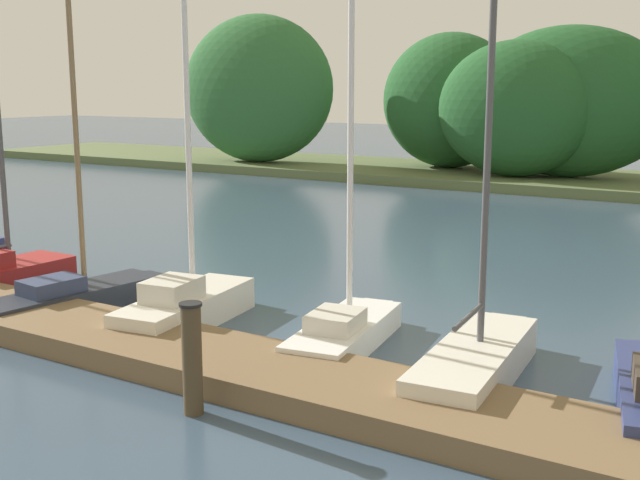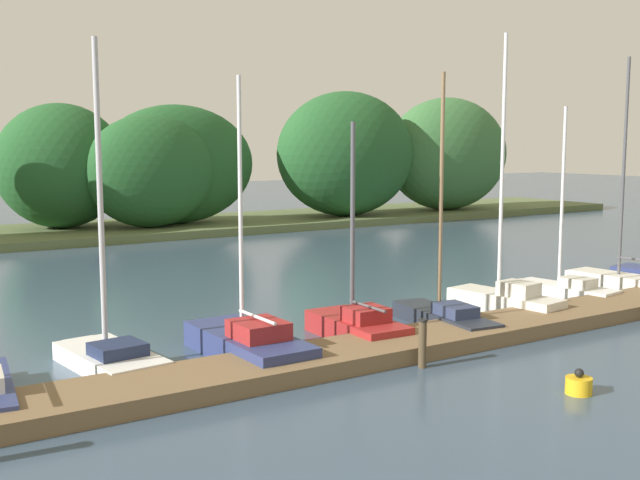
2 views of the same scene
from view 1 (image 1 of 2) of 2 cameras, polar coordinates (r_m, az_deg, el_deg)
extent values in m
cube|color=brown|center=(13.86, -17.58, -6.00)|extent=(28.61, 1.80, 0.35)
cube|color=#56663D|center=(35.28, 14.97, 4.27)|extent=(61.93, 8.00, 0.40)
ellipsoid|color=#235628|center=(34.30, 17.27, 9.44)|extent=(8.53, 3.49, 6.12)
ellipsoid|color=#235628|center=(33.89, 13.84, 9.12)|extent=(6.62, 3.69, 5.56)
ellipsoid|color=#235628|center=(37.19, 9.31, 9.84)|extent=(6.35, 4.91, 6.10)
ellipsoid|color=#2D6633|center=(39.51, -4.62, 10.75)|extent=(8.55, 3.63, 7.11)
cube|color=maroon|center=(17.56, -21.91, -2.48)|extent=(1.28, 2.92, 0.51)
cube|color=maroon|center=(18.30, -18.57, -1.81)|extent=(0.68, 0.74, 0.43)
cylinder|color=#4C4C51|center=(17.30, -21.92, 5.84)|extent=(0.11, 0.11, 4.56)
cube|color=#232833|center=(15.50, -17.27, -4.07)|extent=(1.39, 3.56, 0.41)
cube|color=#232833|center=(16.38, -12.74, -3.12)|extent=(0.63, 0.93, 0.35)
cube|color=#2D3856|center=(15.20, -18.70, -3.13)|extent=(0.85, 1.12, 0.27)
cylinder|color=#7F6647|center=(15.17, -17.13, 7.67)|extent=(0.10, 0.10, 5.87)
cube|color=silver|center=(13.99, -9.59, -5.01)|extent=(1.43, 3.26, 0.56)
cube|color=silver|center=(15.16, -6.65, -3.79)|extent=(0.65, 0.86, 0.48)
cube|color=beige|center=(13.56, -10.57, -3.53)|extent=(0.87, 1.04, 0.37)
cylinder|color=silver|center=(13.66, -9.54, 10.38)|extent=(0.10, 0.10, 6.86)
cube|color=white|center=(12.69, 1.74, -6.87)|extent=(1.44, 3.12, 0.43)
cube|color=white|center=(13.92, 3.75, -5.36)|extent=(0.65, 0.83, 0.36)
cube|color=beige|center=(12.25, 1.12, -5.80)|extent=(0.86, 1.01, 0.28)
cylinder|color=silver|center=(12.34, 2.20, 5.96)|extent=(0.10, 0.10, 5.19)
cube|color=silver|center=(11.42, 11.01, -8.80)|extent=(1.33, 3.53, 0.56)
cube|color=silver|center=(12.86, 12.90, -6.74)|extent=(0.63, 0.91, 0.47)
cylinder|color=#4C4C51|center=(11.01, 12.07, 9.39)|extent=(0.10, 0.10, 6.57)
cylinder|color=#4C4C51|center=(10.86, 10.68, -5.36)|extent=(0.20, 1.33, 0.07)
cylinder|color=#4C3D28|center=(10.23, -9.16, -8.52)|extent=(0.25, 0.25, 1.42)
cylinder|color=black|center=(10.02, -9.28, -4.58)|extent=(0.29, 0.29, 0.04)
camera|label=2|loc=(24.62, -68.98, 5.14)|focal=43.36mm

